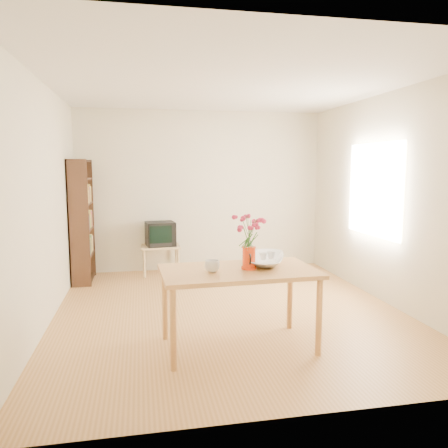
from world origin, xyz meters
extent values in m
plane|color=#A7733B|center=(0.00, 0.00, 0.00)|extent=(4.50, 4.50, 0.00)
plane|color=white|center=(0.00, 0.00, 2.60)|extent=(4.50, 4.50, 0.00)
plane|color=beige|center=(0.00, 2.25, 1.30)|extent=(4.00, 0.00, 4.00)
plane|color=beige|center=(0.00, -2.25, 1.30)|extent=(4.00, 0.00, 4.00)
plane|color=beige|center=(-2.00, 0.00, 1.30)|extent=(0.00, 4.50, 4.50)
plane|color=beige|center=(2.00, 0.00, 1.30)|extent=(0.00, 4.50, 4.50)
plane|color=white|center=(1.98, 0.30, 1.40)|extent=(0.00, 1.30, 1.30)
cube|color=#BC7E40|center=(-0.12, -1.03, 0.73)|extent=(1.46, 0.87, 0.04)
cylinder|color=#BC7E40|center=(-0.76, -1.41, 0.35)|extent=(0.06, 0.06, 0.71)
cylinder|color=#BC7E40|center=(0.55, -1.35, 0.35)|extent=(0.06, 0.06, 0.71)
cylinder|color=#BC7E40|center=(-0.79, -0.71, 0.35)|extent=(0.06, 0.06, 0.71)
cylinder|color=#BC7E40|center=(0.52, -0.66, 0.35)|extent=(0.06, 0.06, 0.71)
cube|color=tan|center=(-0.70, 1.97, 0.45)|extent=(0.60, 0.45, 0.03)
cylinder|color=tan|center=(-0.96, 1.78, 0.22)|extent=(0.04, 0.04, 0.43)
cylinder|color=tan|center=(-0.44, 1.78, 0.22)|extent=(0.04, 0.04, 0.43)
cylinder|color=tan|center=(-0.96, 2.15, 0.22)|extent=(0.04, 0.04, 0.43)
cylinder|color=tan|center=(-0.44, 2.15, 0.22)|extent=(0.04, 0.04, 0.43)
cube|color=black|center=(-1.85, 1.41, 0.90)|extent=(0.28, 0.02, 1.80)
cube|color=black|center=(-1.85, 2.09, 0.90)|extent=(0.28, 0.03, 1.80)
cube|color=black|center=(-1.98, 1.75, 0.90)|extent=(0.02, 0.70, 1.80)
cube|color=black|center=(-1.85, 1.75, 0.04)|extent=(0.27, 0.65, 0.02)
cube|color=black|center=(-1.85, 1.75, 0.40)|extent=(0.27, 0.65, 0.02)
cube|color=black|center=(-1.85, 1.75, 0.78)|extent=(0.27, 0.65, 0.02)
cube|color=black|center=(-1.85, 1.75, 1.16)|extent=(0.27, 0.65, 0.02)
cube|color=black|center=(-1.85, 1.75, 1.52)|extent=(0.27, 0.65, 0.02)
cube|color=black|center=(-1.85, 1.75, 1.78)|extent=(0.27, 0.65, 0.02)
cylinder|color=red|center=(-0.02, -1.04, 0.85)|extent=(0.12, 0.12, 0.20)
cylinder|color=red|center=(-0.02, -1.04, 0.76)|extent=(0.14, 0.14, 0.02)
cylinder|color=red|center=(-0.02, -1.04, 0.95)|extent=(0.13, 0.13, 0.01)
cone|color=red|center=(-0.02, -1.09, 0.93)|extent=(0.05, 0.07, 0.06)
torus|color=black|center=(-0.03, -0.96, 0.86)|extent=(0.03, 0.10, 0.10)
imported|color=white|center=(-0.38, -1.09, 0.80)|extent=(0.18, 0.18, 0.11)
imported|color=white|center=(0.21, -0.84, 0.98)|extent=(0.62, 0.62, 0.45)
imported|color=white|center=(0.17, -0.84, 0.93)|extent=(0.09, 0.09, 0.06)
imported|color=white|center=(0.26, -0.82, 0.93)|extent=(0.08, 0.08, 0.06)
cube|color=black|center=(-0.70, 1.97, 0.65)|extent=(0.48, 0.45, 0.38)
cube|color=black|center=(-0.70, 2.04, 0.67)|extent=(0.33, 0.25, 0.26)
cube|color=black|center=(-0.70, 1.77, 0.67)|extent=(0.34, 0.05, 0.26)
camera|label=1|loc=(-1.00, -4.88, 1.69)|focal=35.00mm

